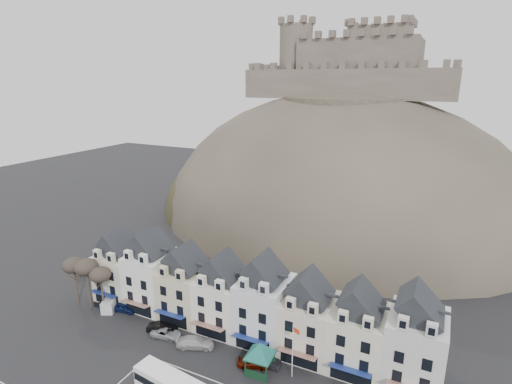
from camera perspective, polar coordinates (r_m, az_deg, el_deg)
townhouse_terrace at (r=60.98m, az=-1.62°, el=-15.11°), size 54.40×9.35×11.80m
castle_hill at (r=108.27m, az=12.11°, el=-4.27°), size 100.00×76.00×68.00m
castle at (r=108.96m, az=13.93°, el=17.25°), size 50.20×22.20×22.00m
tree_left_far at (r=73.65m, az=-24.61°, el=-9.53°), size 3.61×3.61×8.24m
tree_left_mid at (r=71.35m, az=-23.08°, el=-9.87°), size 3.78×3.78×8.64m
tree_left_near at (r=69.55m, az=-21.35°, el=-10.98°), size 3.43×3.43×7.84m
bus_shelter at (r=54.68m, az=0.58°, el=-21.58°), size 6.93×6.93×4.40m
flagpole at (r=53.58m, az=5.33°, el=-21.31°), size 1.03×0.48×7.61m
white_van at (r=72.58m, az=-20.00°, el=-14.65°), size 3.51×4.70×1.97m
car_navy at (r=71.16m, az=-18.29°, el=-15.37°), size 4.48×2.30×1.46m
car_black at (r=64.62m, az=-13.26°, el=-18.39°), size 4.78×2.88×1.49m
car_silver at (r=63.64m, az=-12.74°, el=-19.08°), size 4.73×2.85×1.25m
car_white at (r=60.91m, az=-8.66°, el=-20.45°), size 5.75×4.11×1.55m
car_maroon at (r=57.13m, az=-0.37°, el=-23.13°), size 4.55×3.18×1.44m
car_charcoal at (r=57.46m, az=1.30°, el=-22.87°), size 4.39×1.55×1.44m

